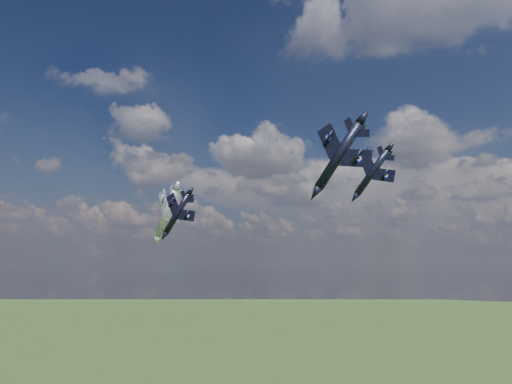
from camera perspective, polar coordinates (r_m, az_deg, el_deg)
The scene contains 4 objects.
jet_lead_navy at distance 99.67m, azimuth -8.97°, elevation -2.41°, with size 8.94×12.46×2.58m, color black, non-canonical shape.
jet_right_navy at distance 65.59m, azimuth 9.45°, elevation 4.12°, with size 9.62×13.41×2.77m, color black, non-canonical shape.
jet_high_navy at distance 105.91m, azimuth 13.15°, elevation 2.20°, with size 10.83×15.11×3.13m, color black, non-canonical shape.
jet_left_silver at distance 109.46m, azimuth -10.16°, elevation -2.40°, with size 11.74×16.37×3.39m, color #A3A7AE, non-canonical shape.
Camera 1 is at (53.83, -59.88, 69.54)m, focal length 35.00 mm.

